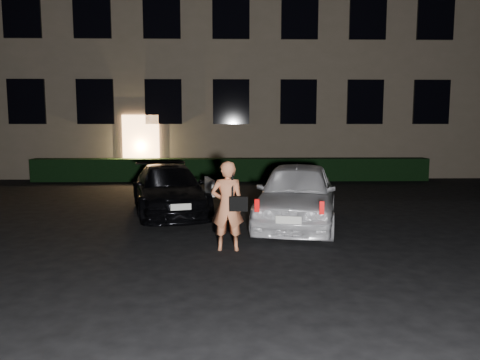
{
  "coord_description": "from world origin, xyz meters",
  "views": [
    {
      "loc": [
        -0.11,
        -7.28,
        2.23
      ],
      "look_at": [
        0.12,
        2.0,
        1.07
      ],
      "focal_mm": 35.0,
      "sensor_mm": 36.0,
      "label": 1
    }
  ],
  "objects": [
    {
      "name": "hatch",
      "position": [
        1.37,
        2.67,
        0.68
      ],
      "size": [
        2.45,
        4.27,
        1.37
      ],
      "rotation": [
        0.0,
        0.0,
        -0.22
      ],
      "color": "white",
      "rests_on": "ground"
    },
    {
      "name": "building",
      "position": [
        -0.0,
        14.99,
        6.0
      ],
      "size": [
        20.0,
        8.11,
        12.0
      ],
      "color": "#6F624F",
      "rests_on": "ground"
    },
    {
      "name": "hedge",
      "position": [
        0.0,
        10.5,
        0.42
      ],
      "size": [
        15.0,
        0.7,
        0.85
      ],
      "primitive_type": "cube",
      "color": "black",
      "rests_on": "ground"
    },
    {
      "name": "ground",
      "position": [
        0.0,
        0.0,
        0.0
      ],
      "size": [
        80.0,
        80.0,
        0.0
      ],
      "primitive_type": "plane",
      "color": "black",
      "rests_on": "ground"
    },
    {
      "name": "sedan",
      "position": [
        -1.58,
        4.15,
        0.58
      ],
      "size": [
        2.54,
        4.27,
        1.16
      ],
      "rotation": [
        0.0,
        0.0,
        0.24
      ],
      "color": "black",
      "rests_on": "ground"
    },
    {
      "name": "man",
      "position": [
        -0.12,
        0.69,
        0.79
      ],
      "size": [
        0.65,
        0.39,
        1.57
      ],
      "rotation": [
        0.0,
        0.0,
        3.11
      ],
      "color": "#D97C50",
      "rests_on": "ground"
    }
  ]
}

